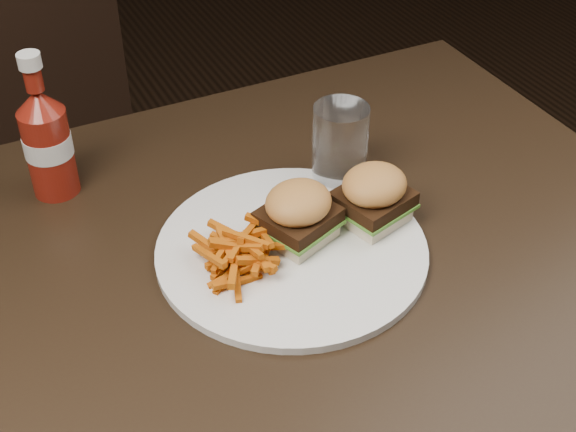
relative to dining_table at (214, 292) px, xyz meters
name	(u,v)px	position (x,y,z in m)	size (l,w,h in m)	color
dining_table	(214,292)	(0.00, 0.00, 0.00)	(1.20, 0.80, 0.04)	black
chair_far	(5,167)	(-0.15, 0.84, -0.30)	(0.42, 0.42, 0.04)	black
plate	(292,250)	(0.10, 0.00, 0.03)	(0.33, 0.33, 0.01)	white
sandwich_half_a	(298,231)	(0.12, 0.01, 0.04)	(0.07, 0.07, 0.02)	beige
sandwich_half_b	(372,213)	(0.22, 0.00, 0.04)	(0.07, 0.07, 0.02)	beige
fries_pile	(240,248)	(0.04, 0.00, 0.05)	(0.10, 0.10, 0.04)	#B14C0B
ketchup_bottle	(50,152)	(-0.12, 0.26, 0.08)	(0.06, 0.06, 0.12)	maroon
tumbler	(340,146)	(0.23, 0.11, 0.08)	(0.07, 0.07, 0.11)	white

